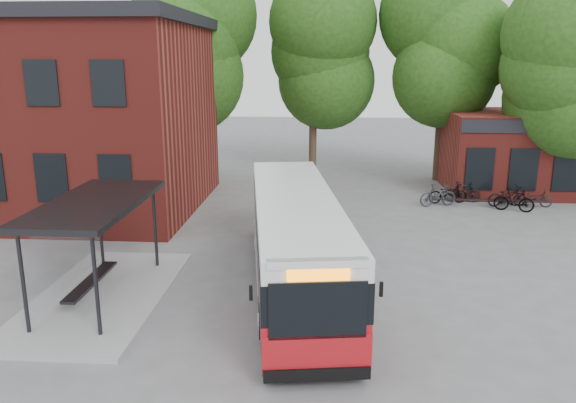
# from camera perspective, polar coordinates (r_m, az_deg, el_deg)

# --- Properties ---
(ground) EXTENTS (100.00, 100.00, 0.00)m
(ground) POSITION_cam_1_polar(r_m,az_deg,el_deg) (16.90, -2.57, -8.80)
(ground) COLOR slate
(bus_shelter) EXTENTS (3.60, 7.00, 2.90)m
(bus_shelter) POSITION_cam_1_polar(r_m,az_deg,el_deg) (16.60, -18.71, -4.67)
(bus_shelter) COLOR #232326
(bus_shelter) RESTS_ON ground
(bike_rail) EXTENTS (5.20, 0.10, 0.38)m
(bike_rail) POSITION_cam_1_polar(r_m,az_deg,el_deg) (27.27, 19.72, -0.18)
(bike_rail) COLOR #232326
(bike_rail) RESTS_ON ground
(tree_0) EXTENTS (7.92, 7.92, 11.00)m
(tree_0) POSITION_cam_1_polar(r_m,az_deg,el_deg) (32.41, -10.20, 12.12)
(tree_0) COLOR #1F4612
(tree_0) RESTS_ON ground
(tree_1) EXTENTS (7.92, 7.92, 10.40)m
(tree_1) POSITION_cam_1_polar(r_m,az_deg,el_deg) (32.48, 2.60, 11.80)
(tree_1) COLOR #1F4612
(tree_1) RESTS_ON ground
(tree_2) EXTENTS (7.92, 7.92, 11.00)m
(tree_2) POSITION_cam_1_polar(r_m,az_deg,el_deg) (32.05, 15.44, 11.82)
(tree_2) COLOR #1F4612
(tree_2) RESTS_ON ground
(tree_3) EXTENTS (7.04, 7.04, 9.28)m
(tree_3) POSITION_cam_1_polar(r_m,az_deg,el_deg) (29.69, 26.45, 9.02)
(tree_3) COLOR #1F4612
(tree_3) RESTS_ON ground
(city_bus) EXTENTS (3.88, 11.23, 2.80)m
(city_bus) POSITION_cam_1_polar(r_m,az_deg,el_deg) (16.56, 0.72, -4.10)
(city_bus) COLOR #AF121A
(city_bus) RESTS_ON ground
(bicycle_0) EXTENTS (1.92, 0.96, 0.96)m
(bicycle_0) POSITION_cam_1_polar(r_m,az_deg,el_deg) (27.41, 15.91, 0.81)
(bicycle_0) COLOR black
(bicycle_0) RESTS_ON ground
(bicycle_1) EXTENTS (1.83, 0.96, 1.06)m
(bicycle_1) POSITION_cam_1_polar(r_m,az_deg,el_deg) (26.71, 14.98, 0.63)
(bicycle_1) COLOR #302F37
(bicycle_1) RESTS_ON ground
(bicycle_3) EXTENTS (1.71, 0.57, 1.01)m
(bicycle_3) POSITION_cam_1_polar(r_m,az_deg,el_deg) (27.80, 17.30, 0.95)
(bicycle_3) COLOR black
(bicycle_3) RESTS_ON ground
(bicycle_4) EXTENTS (1.93, 0.97, 0.97)m
(bicycle_4) POSITION_cam_1_polar(r_m,az_deg,el_deg) (27.71, 21.38, 0.52)
(bicycle_4) COLOR black
(bicycle_4) RESTS_ON ground
(bicycle_5) EXTENTS (1.77, 1.01, 1.03)m
(bicycle_5) POSITION_cam_1_polar(r_m,az_deg,el_deg) (26.90, 21.98, 0.13)
(bicycle_5) COLOR black
(bicycle_5) RESTS_ON ground
(bicycle_6) EXTENTS (1.62, 0.86, 0.81)m
(bicycle_6) POSITION_cam_1_polar(r_m,az_deg,el_deg) (28.16, 23.72, 0.33)
(bicycle_6) COLOR black
(bicycle_6) RESTS_ON ground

